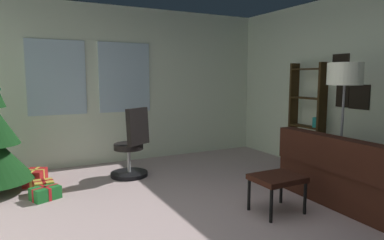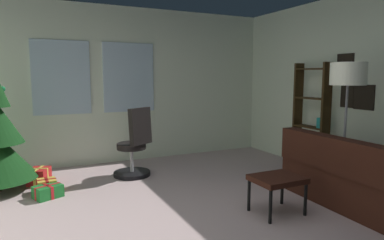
% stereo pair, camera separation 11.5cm
% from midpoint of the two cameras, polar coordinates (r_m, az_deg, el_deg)
% --- Properties ---
extents(ground_plane, '(5.58, 6.16, 0.10)m').
position_cam_midpoint_polar(ground_plane, '(3.57, 0.81, -18.63)').
color(ground_plane, '#BDA2A3').
extents(wall_back_with_windows, '(5.58, 0.12, 2.71)m').
position_cam_midpoint_polar(wall_back_with_windows, '(6.14, -13.29, 5.73)').
color(wall_back_with_windows, silver).
rests_on(wall_back_with_windows, ground_plane).
extents(couch, '(1.51, 1.77, 0.83)m').
position_cam_midpoint_polar(couch, '(4.55, 26.65, -8.87)').
color(couch, black).
rests_on(couch, ground_plane).
extents(footstool, '(0.54, 0.44, 0.42)m').
position_cam_midpoint_polar(footstool, '(3.93, 13.26, -9.83)').
color(footstool, black).
rests_on(footstool, ground_plane).
extents(gift_box_red, '(0.35, 0.38, 0.23)m').
position_cam_midpoint_polar(gift_box_red, '(5.31, -25.39, -8.70)').
color(gift_box_red, red).
rests_on(gift_box_red, ground_plane).
extents(gift_box_green, '(0.38, 0.34, 0.16)m').
position_cam_midpoint_polar(gift_box_green, '(4.69, -24.04, -11.13)').
color(gift_box_green, '#1E722D').
rests_on(gift_box_green, ground_plane).
extents(gift_box_gold, '(0.24, 0.24, 0.18)m').
position_cam_midpoint_polar(gift_box_gold, '(4.90, -24.23, -10.26)').
color(gift_box_gold, gold).
rests_on(gift_box_gold, ground_plane).
extents(office_chair, '(0.57, 0.59, 1.06)m').
position_cam_midpoint_polar(office_chair, '(5.22, -10.72, -4.99)').
color(office_chair, black).
rests_on(office_chair, ground_plane).
extents(bookshelf, '(0.18, 0.64, 1.73)m').
position_cam_midpoint_polar(bookshelf, '(5.77, 18.13, -0.58)').
color(bookshelf, '#32220F').
rests_on(bookshelf, ground_plane).
extents(floor_lamp, '(0.43, 0.43, 1.68)m').
position_cam_midpoint_polar(floor_lamp, '(4.68, 23.59, 6.09)').
color(floor_lamp, slate).
rests_on(floor_lamp, ground_plane).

